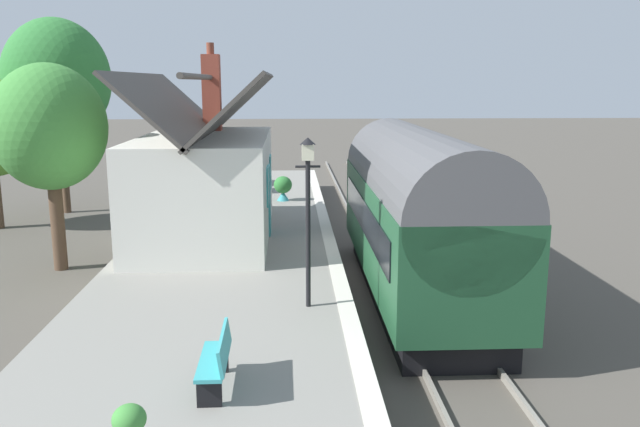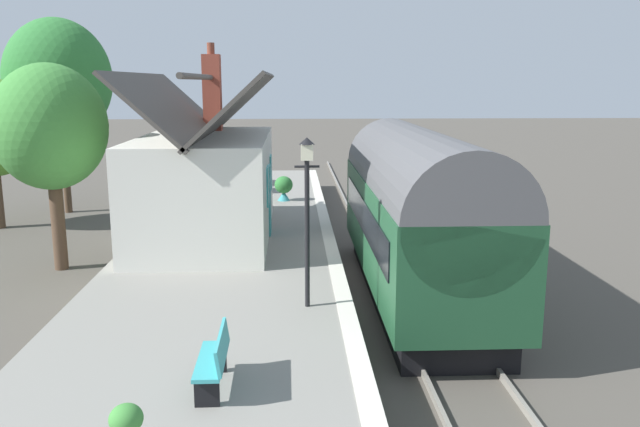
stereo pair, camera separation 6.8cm
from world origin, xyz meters
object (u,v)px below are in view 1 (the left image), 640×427
at_px(planter_edge_far, 261,173).
at_px(bench_mid_platform, 260,180).
at_px(bench_by_lamp, 217,359).
at_px(tree_mid_background, 57,79).
at_px(station_building, 207,182).
at_px(lamp_post_platform, 308,190).
at_px(train, 418,213).
at_px(tree_far_right, 50,128).
at_px(planter_under_sign, 220,178).
at_px(planter_bench_right, 283,187).
at_px(planter_by_door, 231,179).

bearing_deg(planter_edge_far, bench_mid_platform, -178.88).
relative_size(bench_by_lamp, tree_mid_background, 0.17).
distance_m(station_building, lamp_post_platform, 7.00).
xyz_separation_m(train, bench_mid_platform, (11.32, 4.47, -0.85)).
relative_size(station_building, bench_mid_platform, 5.73).
relative_size(bench_by_lamp, tree_far_right, 0.23).
bearing_deg(train, bench_mid_platform, 21.56).
bearing_deg(bench_by_lamp, bench_mid_platform, 0.37).
xyz_separation_m(planter_under_sign, planter_edge_far, (0.26, -1.87, 0.20)).
height_order(station_building, tree_mid_background, tree_mid_background).
bearing_deg(bench_mid_platform, planter_bench_right, -156.06).
relative_size(planter_under_sign, planter_edge_far, 1.03).
xyz_separation_m(lamp_post_platform, tree_mid_background, (14.67, 9.84, 2.21)).
bearing_deg(planter_bench_right, bench_by_lamp, 176.84).
relative_size(bench_by_lamp, planter_under_sign, 1.51).
bearing_deg(lamp_post_platform, station_building, 24.02).
bearing_deg(tree_far_right, planter_under_sign, -19.56).
xyz_separation_m(bench_mid_platform, planter_edge_far, (2.21, 0.04, 0.00)).
relative_size(planter_edge_far, lamp_post_platform, 0.26).
bearing_deg(lamp_post_platform, planter_by_door, 10.65).
distance_m(bench_by_lamp, planter_by_door, 19.44).
distance_m(lamp_post_platform, tree_far_right, 9.43).
bearing_deg(train, planter_edge_far, 18.46).
bearing_deg(station_building, train, -119.84).
bearing_deg(bench_mid_platform, bench_by_lamp, -179.63).
relative_size(bench_by_lamp, planter_by_door, 1.98).
bearing_deg(planter_edge_far, tree_far_right, 152.36).
relative_size(planter_bench_right, planter_edge_far, 1.07).
height_order(station_building, bench_by_lamp, station_building).
height_order(bench_mid_platform, planter_under_sign, bench_mid_platform).
relative_size(train, planter_under_sign, 10.93).
height_order(station_building, lamp_post_platform, station_building).
distance_m(train, bench_mid_platform, 12.20).
distance_m(train, planter_edge_far, 14.29).
distance_m(planter_under_sign, tree_far_right, 11.33).
bearing_deg(planter_bench_right, tree_far_right, 133.04).
bearing_deg(planter_under_sign, bench_by_lamp, -174.18).
bearing_deg(station_building, planter_bench_right, -20.75).
distance_m(train, tree_mid_background, 17.52).
relative_size(station_building, planter_edge_far, 8.93).
bearing_deg(lamp_post_platform, bench_by_lamp, 157.49).
bearing_deg(tree_far_right, planter_edge_far, -27.64).
xyz_separation_m(bench_by_lamp, planter_under_sign, (19.94, 2.03, -0.20)).
bearing_deg(planter_by_door, planter_bench_right, -146.93).
distance_m(bench_mid_platform, tree_mid_background, 9.25).
xyz_separation_m(planter_edge_far, lamp_post_platform, (-16.62, -1.65, 1.98)).
xyz_separation_m(station_building, bench_mid_platform, (8.05, -1.22, -1.19)).
xyz_separation_m(station_building, lamp_post_platform, (-6.35, -2.83, 0.80)).
height_order(station_building, planter_under_sign, station_building).
relative_size(bench_mid_platform, planter_bench_right, 1.46).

